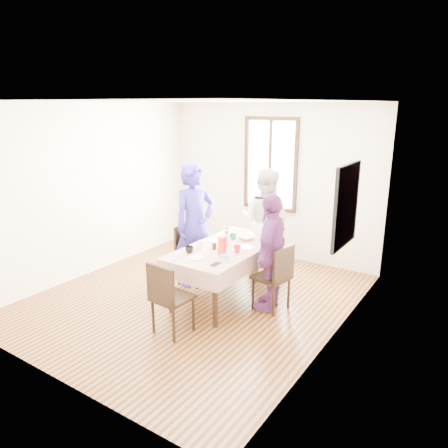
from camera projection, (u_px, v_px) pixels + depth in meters
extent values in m
plane|color=#321B0C|center=(195.00, 298.00, 6.08)|extent=(4.50, 4.50, 0.00)
plane|color=beige|center=(271.00, 181.00, 7.51)|extent=(4.00, 0.00, 4.00)
plane|color=beige|center=(338.00, 229.00, 4.64)|extent=(0.00, 4.50, 4.50)
cube|color=black|center=(271.00, 164.00, 7.41)|extent=(1.02, 0.06, 1.62)
cube|color=white|center=(271.00, 164.00, 7.42)|extent=(0.90, 0.02, 1.50)
cube|color=red|center=(347.00, 206.00, 4.84)|extent=(0.04, 0.76, 0.96)
cube|color=black|center=(226.00, 273.00, 5.99)|extent=(0.83, 1.68, 0.75)
cube|color=#5A1107|center=(226.00, 247.00, 5.89)|extent=(0.95, 1.80, 0.01)
cube|color=black|center=(194.00, 255.00, 6.46)|extent=(0.43, 0.43, 0.91)
cube|color=black|center=(271.00, 277.00, 5.65)|extent=(0.49, 0.49, 0.91)
cube|color=black|center=(265.00, 245.00, 6.90)|extent=(0.43, 0.43, 0.91)
cube|color=black|center=(173.00, 297.00, 5.05)|extent=(0.45, 0.45, 0.91)
imported|color=navy|center=(194.00, 226.00, 6.33)|extent=(0.65, 0.78, 1.84)
imported|color=beige|center=(265.00, 222.00, 6.77)|extent=(0.87, 0.69, 1.72)
imported|color=#622B67|center=(271.00, 252.00, 5.57)|extent=(0.53, 0.98, 1.59)
imported|color=black|center=(189.00, 250.00, 5.63)|extent=(0.11, 0.11, 0.09)
imported|color=red|center=(237.00, 249.00, 5.65)|extent=(0.14, 0.14, 0.10)
imported|color=#0C7226|center=(233.00, 236.00, 6.21)|extent=(0.12, 0.12, 0.08)
imported|color=white|center=(247.00, 238.00, 6.19)|extent=(0.30, 0.30, 0.06)
cube|color=red|center=(222.00, 246.00, 5.52)|extent=(0.08, 0.08, 0.25)
cylinder|color=white|center=(224.00, 258.00, 5.36)|extent=(0.11, 0.11, 0.06)
cylinder|color=black|center=(214.00, 246.00, 5.76)|extent=(0.06, 0.06, 0.09)
cylinder|color=silver|center=(201.00, 244.00, 5.82)|extent=(0.07, 0.07, 0.10)
cube|color=black|center=(215.00, 264.00, 5.24)|extent=(0.07, 0.15, 0.01)
cylinder|color=silver|center=(226.00, 240.00, 5.90)|extent=(0.08, 0.08, 0.16)
cylinder|color=white|center=(214.00, 240.00, 6.14)|extent=(0.20, 0.20, 0.01)
cylinder|color=white|center=(247.00, 247.00, 5.85)|extent=(0.20, 0.20, 0.01)
cylinder|color=white|center=(248.00, 235.00, 6.41)|extent=(0.20, 0.20, 0.01)
cylinder|color=white|center=(196.00, 258.00, 5.45)|extent=(0.20, 0.20, 0.01)
cylinder|color=blue|center=(224.00, 256.00, 5.35)|extent=(0.12, 0.12, 0.01)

